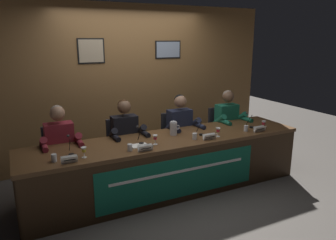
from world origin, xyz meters
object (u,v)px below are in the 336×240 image
(microphone_far_left, at_px, (70,148))
(juice_glass_center_left, at_px, (155,138))
(nameplate_far_left, at_px, (69,159))
(nameplate_center_right, at_px, (210,137))
(nameplate_far_right, at_px, (260,129))
(microphone_far_right, at_px, (250,122))
(panelist_far_left, at_px, (61,146))
(microphone_center_left, at_px, (140,138))
(nameplate_center_left, at_px, (145,148))
(chair_center_right, at_px, (176,142))
(chair_center_left, at_px, (123,151))
(water_cup_far_left, at_px, (54,158))
(juice_glass_far_right, at_px, (264,123))
(water_cup_far_right, at_px, (246,129))
(juice_glass_center_right, at_px, (218,130))
(panelist_center_left, at_px, (127,136))
(panelist_center_right, at_px, (182,129))
(water_pitcher_central, at_px, (174,128))
(water_cup_center_left, at_px, (130,148))
(conference_table, at_px, (172,157))
(document_stack_center_left, at_px, (139,146))
(water_cup_center_right, at_px, (195,137))
(panelist_far_right, at_px, (229,122))
(juice_glass_far_left, at_px, (84,150))
(chair_far_right, at_px, (222,135))
(chair_far_left, at_px, (60,161))
(microphone_center_right, at_px, (200,129))

(microphone_far_left, relative_size, juice_glass_center_left, 1.74)
(nameplate_far_left, bearing_deg, nameplate_center_right, 0.50)
(nameplate_far_right, height_order, microphone_far_right, microphone_far_right)
(panelist_far_left, relative_size, microphone_center_left, 5.72)
(nameplate_center_left, xyz_separation_m, nameplate_center_right, (0.94, 0.04, 0.00))
(chair_center_right, xyz_separation_m, nameplate_far_right, (0.87, -0.93, 0.35))
(nameplate_far_left, bearing_deg, chair_center_left, 46.13)
(nameplate_center_left, bearing_deg, water_cup_far_left, 172.34)
(microphone_center_left, bearing_deg, chair_center_left, 92.09)
(juice_glass_far_right, bearing_deg, nameplate_center_left, -176.68)
(nameplate_far_right, xyz_separation_m, water_cup_far_right, (-0.16, 0.11, -0.00))
(nameplate_far_left, xyz_separation_m, juice_glass_center_right, (1.99, 0.08, 0.05))
(panelist_center_left, bearing_deg, nameplate_far_left, -140.67)
(water_cup_far_left, xyz_separation_m, juice_glass_center_left, (1.23, 0.04, 0.05))
(nameplate_far_right, bearing_deg, panelist_center_right, 140.07)
(juice_glass_center_left, xyz_separation_m, water_pitcher_central, (0.40, 0.27, 0.01))
(nameplate_far_right, bearing_deg, microphone_far_left, 174.32)
(juice_glass_center_left, height_order, water_cup_center_left, juice_glass_center_left)
(panelist_far_left, distance_m, water_cup_far_right, 2.57)
(panelist_far_left, distance_m, nameplate_far_left, 0.74)
(panelist_far_left, distance_m, chair_center_right, 1.81)
(conference_table, relative_size, document_stack_center_left, 18.33)
(microphone_far_left, bearing_deg, water_cup_center_left, -16.78)
(microphone_far_right, relative_size, water_pitcher_central, 1.03)
(chair_center_left, height_order, nameplate_far_right, chair_center_left)
(water_pitcher_central, height_order, document_stack_center_left, water_pitcher_central)
(conference_table, height_order, panelist_far_left, panelist_far_left)
(water_cup_center_right, bearing_deg, chair_center_left, 131.55)
(panelist_center_right, height_order, water_pitcher_central, panelist_center_right)
(microphone_far_left, bearing_deg, panelist_far_right, 10.18)
(microphone_center_left, relative_size, nameplate_center_right, 1.11)
(juice_glass_far_left, bearing_deg, document_stack_center_left, 7.59)
(water_cup_center_left, bearing_deg, nameplate_far_left, -174.31)
(chair_center_left, bearing_deg, panelist_center_left, -90.00)
(chair_center_right, xyz_separation_m, panelist_far_right, (0.89, -0.20, 0.28))
(juice_glass_far_right, relative_size, document_stack_center_left, 0.59)
(microphone_center_left, bearing_deg, water_cup_center_left, -135.48)
(panelist_center_left, xyz_separation_m, chair_far_right, (1.78, 0.20, -0.28))
(microphone_far_left, height_order, chair_far_right, microphone_far_left)
(nameplate_far_left, relative_size, panelist_far_right, 0.14)
(juice_glass_center_left, height_order, juice_glass_far_right, same)
(chair_far_left, distance_m, microphone_far_left, 0.77)
(document_stack_center_left, bearing_deg, microphone_far_left, 174.27)
(nameplate_far_left, relative_size, juice_glass_far_right, 1.40)
(juice_glass_center_right, distance_m, microphone_center_right, 0.26)
(panelist_center_right, bearing_deg, water_pitcher_central, -134.37)
(juice_glass_center_left, distance_m, microphone_far_right, 1.61)
(juice_glass_center_left, height_order, juice_glass_center_right, same)
(conference_table, bearing_deg, microphone_far_right, 2.21)
(panelist_far_right, bearing_deg, chair_center_left, 173.60)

